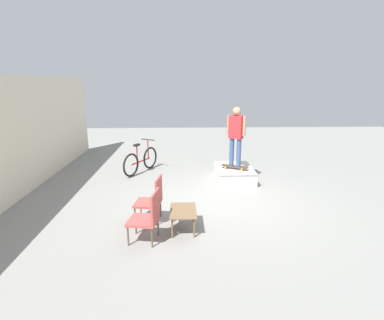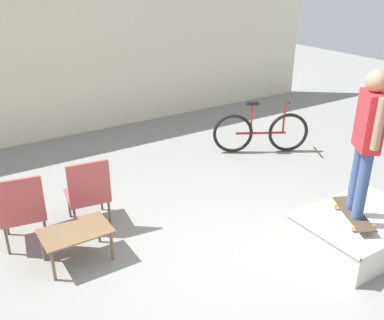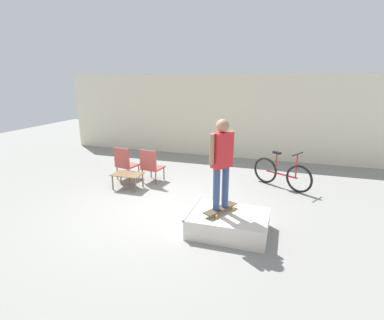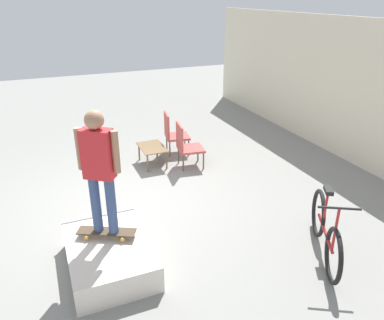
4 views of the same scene
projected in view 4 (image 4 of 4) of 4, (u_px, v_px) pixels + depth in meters
ground_plane at (128, 202)px, 6.71m from camera, size 24.00×24.00×0.00m
house_wall_back at (356, 93)px, 7.85m from camera, size 12.00×0.06×3.00m
skate_ramp_box at (109, 256)px, 5.03m from camera, size 1.49×1.06×0.41m
skateboard_on_ramp at (107, 232)px, 5.07m from camera, size 0.54×0.80×0.07m
person_skater at (99, 164)px, 4.66m from camera, size 0.38×0.48×1.69m
coffee_table at (152, 149)px, 8.05m from camera, size 0.77×0.51×0.41m
patio_chair_left at (173, 132)px, 8.57m from camera, size 0.60×0.60×0.96m
patio_chair_right at (186, 144)px, 7.88m from camera, size 0.59×0.59×0.96m
bicycle at (326, 231)px, 5.22m from camera, size 1.55×0.91×1.02m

